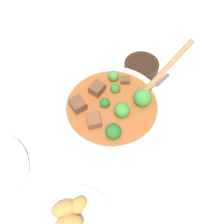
# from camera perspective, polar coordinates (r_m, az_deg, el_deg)

# --- Properties ---
(ground_plane) EXTENTS (4.00, 4.00, 0.00)m
(ground_plane) POSITION_cam_1_polar(r_m,az_deg,el_deg) (0.72, 0.00, -2.60)
(ground_plane) COLOR silver
(stew_bowl) EXTENTS (0.26, 0.24, 0.24)m
(stew_bowl) POSITION_cam_1_polar(r_m,az_deg,el_deg) (0.67, 0.07, -0.24)
(stew_bowl) COLOR #B2C6BC
(stew_bowl) RESTS_ON ground_plane
(condiment_bowl) EXTENTS (0.10, 0.10, 0.04)m
(condiment_bowl) POSITION_cam_1_polar(r_m,az_deg,el_deg) (0.81, 5.98, 9.01)
(condiment_bowl) COLOR black
(condiment_bowl) RESTS_ON ground_plane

